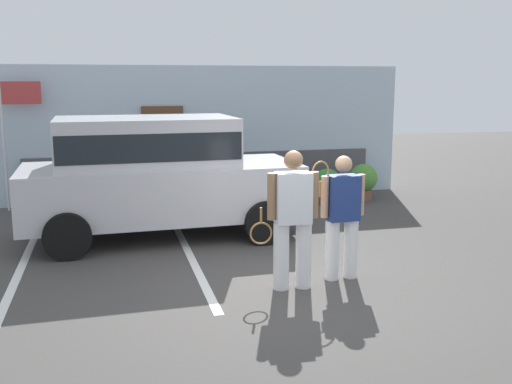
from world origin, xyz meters
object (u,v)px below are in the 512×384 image
object	(u,v)px
parked_suv	(155,171)
potted_plant_by_porch	(327,184)
potted_plant_secondary	(363,180)
tennis_player_man	(292,218)
flag_pole	(13,119)
tennis_player_woman	(342,215)

from	to	relation	value
parked_suv	potted_plant_by_porch	size ratio (longest dim) A/B	6.04
parked_suv	potted_plant_secondary	world-z (taller)	parked_suv
tennis_player_man	potted_plant_by_porch	world-z (taller)	tennis_player_man
potted_plant_by_porch	flag_pole	size ratio (longest dim) A/B	0.29
potted_plant_secondary	parked_suv	bearing A→B (deg)	-156.62
potted_plant_secondary	tennis_player_man	bearing A→B (deg)	-122.93
parked_suv	tennis_player_woman	distance (m)	3.60
tennis_player_man	potted_plant_secondary	world-z (taller)	tennis_player_man
potted_plant_by_porch	parked_suv	bearing A→B (deg)	-153.54
tennis_player_man	flag_pole	distance (m)	7.19
parked_suv	tennis_player_woman	world-z (taller)	parked_suv
flag_pole	parked_suv	bearing A→B (deg)	-47.48
tennis_player_woman	flag_pole	xyz separation A→B (m)	(-4.83, 5.64, 1.00)
parked_suv	tennis_player_man	world-z (taller)	parked_suv
potted_plant_secondary	flag_pole	xyz separation A→B (m)	(-7.36, 0.78, 1.42)
tennis_player_man	flag_pole	xyz separation A→B (m)	(-4.07, 5.85, 0.95)
tennis_player_woman	potted_plant_by_porch	world-z (taller)	tennis_player_woman
tennis_player_woman	potted_plant_by_porch	distance (m)	5.01
tennis_player_woman	potted_plant_secondary	size ratio (longest dim) A/B	2.05
tennis_player_woman	potted_plant_secondary	distance (m)	5.50
parked_suv	potted_plant_secondary	distance (m)	5.23
tennis_player_woman	flag_pole	bearing A→B (deg)	-52.18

